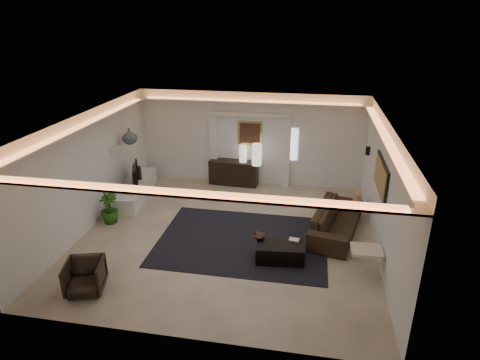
% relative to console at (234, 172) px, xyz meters
% --- Properties ---
extents(floor, '(7.00, 7.00, 0.00)m').
position_rel_console_xyz_m(floor, '(0.48, -3.25, -0.40)').
color(floor, beige).
rests_on(floor, ground).
extents(ceiling, '(7.00, 7.00, 0.00)m').
position_rel_console_xyz_m(ceiling, '(0.48, -3.25, 2.50)').
color(ceiling, white).
rests_on(ceiling, ground).
extents(wall_back, '(7.00, 0.00, 7.00)m').
position_rel_console_xyz_m(wall_back, '(0.48, 0.25, 1.05)').
color(wall_back, white).
rests_on(wall_back, ground).
extents(wall_front, '(7.00, 0.00, 7.00)m').
position_rel_console_xyz_m(wall_front, '(0.48, -6.75, 1.05)').
color(wall_front, white).
rests_on(wall_front, ground).
extents(wall_left, '(0.00, 7.00, 7.00)m').
position_rel_console_xyz_m(wall_left, '(-3.02, -3.25, 1.05)').
color(wall_left, white).
rests_on(wall_left, ground).
extents(wall_right, '(0.00, 7.00, 7.00)m').
position_rel_console_xyz_m(wall_right, '(3.98, -3.25, 1.05)').
color(wall_right, white).
rests_on(wall_right, ground).
extents(cove_soffit, '(7.00, 7.00, 0.04)m').
position_rel_console_xyz_m(cove_soffit, '(0.48, -3.25, 2.22)').
color(cove_soffit, silver).
rests_on(cove_soffit, ceiling).
extents(daylight_slit, '(0.25, 0.03, 1.00)m').
position_rel_console_xyz_m(daylight_slit, '(1.83, 0.23, 0.95)').
color(daylight_slit, white).
rests_on(daylight_slit, wall_back).
extents(area_rug, '(4.00, 3.00, 0.01)m').
position_rel_console_xyz_m(area_rug, '(0.88, -3.45, -0.39)').
color(area_rug, black).
rests_on(area_rug, ground).
extents(pilaster_left, '(0.22, 0.20, 2.20)m').
position_rel_console_xyz_m(pilaster_left, '(-0.67, 0.15, 0.70)').
color(pilaster_left, silver).
rests_on(pilaster_left, ground).
extents(pilaster_right, '(0.22, 0.20, 2.20)m').
position_rel_console_xyz_m(pilaster_right, '(1.63, 0.15, 0.70)').
color(pilaster_right, silver).
rests_on(pilaster_right, ground).
extents(alcove_header, '(2.52, 0.20, 0.12)m').
position_rel_console_xyz_m(alcove_header, '(0.48, 0.15, 1.85)').
color(alcove_header, silver).
rests_on(alcove_header, wall_back).
extents(painting_frame, '(0.74, 0.04, 0.74)m').
position_rel_console_xyz_m(painting_frame, '(0.48, 0.22, 1.25)').
color(painting_frame, tan).
rests_on(painting_frame, wall_back).
extents(painting_canvas, '(0.62, 0.02, 0.62)m').
position_rel_console_xyz_m(painting_canvas, '(0.48, 0.19, 1.25)').
color(painting_canvas, '#4C2D1E').
rests_on(painting_canvas, wall_back).
extents(art_panel_frame, '(0.04, 1.64, 0.74)m').
position_rel_console_xyz_m(art_panel_frame, '(3.95, -2.95, 1.30)').
color(art_panel_frame, black).
rests_on(art_panel_frame, wall_right).
extents(art_panel_gold, '(0.02, 1.50, 0.62)m').
position_rel_console_xyz_m(art_panel_gold, '(3.93, -2.95, 1.30)').
color(art_panel_gold, tan).
rests_on(art_panel_gold, wall_right).
extents(wall_sconce, '(0.12, 0.12, 0.22)m').
position_rel_console_xyz_m(wall_sconce, '(3.86, -1.05, 1.28)').
color(wall_sconce, black).
rests_on(wall_sconce, wall_right).
extents(wall_niche, '(0.10, 0.55, 0.04)m').
position_rel_console_xyz_m(wall_niche, '(-2.96, -1.85, 1.25)').
color(wall_niche, silver).
rests_on(wall_niche, wall_left).
extents(console, '(1.55, 0.56, 0.76)m').
position_rel_console_xyz_m(console, '(0.00, 0.00, 0.00)').
color(console, black).
rests_on(console, ground).
extents(lamp_left, '(0.29, 0.29, 0.53)m').
position_rel_console_xyz_m(lamp_left, '(0.30, 0.00, 0.69)').
color(lamp_left, '#F3E5C8').
rests_on(lamp_left, console).
extents(lamp_right, '(0.38, 0.38, 0.66)m').
position_rel_console_xyz_m(lamp_right, '(0.76, -0.23, 0.69)').
color(lamp_right, white).
rests_on(lamp_right, console).
extents(media_ledge, '(0.99, 2.64, 0.48)m').
position_rel_console_xyz_m(media_ledge, '(-2.67, -1.49, -0.18)').
color(media_ledge, silver).
rests_on(media_ledge, ground).
extents(tv, '(1.05, 0.56, 0.62)m').
position_rel_console_xyz_m(tv, '(-2.61, -1.71, 0.36)').
color(tv, black).
rests_on(tv, media_ledge).
extents(figurine, '(0.19, 0.19, 0.40)m').
position_rel_console_xyz_m(figurine, '(-2.64, -1.23, 0.24)').
color(figurine, black).
rests_on(figurine, media_ledge).
extents(ginger_jar, '(0.55, 0.55, 0.44)m').
position_rel_console_xyz_m(ginger_jar, '(-2.67, -1.53, 1.49)').
color(ginger_jar, slate).
rests_on(ginger_jar, wall_niche).
extents(plant, '(0.51, 0.51, 0.82)m').
position_rel_console_xyz_m(plant, '(-2.67, -3.12, 0.01)').
color(plant, '#205414').
rests_on(plant, ground).
extents(sofa, '(2.54, 1.44, 0.70)m').
position_rel_console_xyz_m(sofa, '(3.10, -2.66, -0.05)').
color(sofa, '#522E19').
rests_on(sofa, ground).
extents(throw_blanket, '(0.65, 0.53, 0.07)m').
position_rel_console_xyz_m(throw_blanket, '(3.63, -4.28, 0.15)').
color(throw_blanket, beige).
rests_on(throw_blanket, sofa).
extents(throw_pillow, '(0.19, 0.41, 0.40)m').
position_rel_console_xyz_m(throw_pillow, '(3.63, -1.76, 0.15)').
color(throw_pillow, tan).
rests_on(throw_pillow, sofa).
extents(coffee_table, '(1.09, 0.65, 0.39)m').
position_rel_console_xyz_m(coffee_table, '(1.84, -4.12, -0.20)').
color(coffee_table, black).
rests_on(coffee_table, ground).
extents(bowl, '(0.35, 0.35, 0.07)m').
position_rel_console_xyz_m(bowl, '(1.32, -3.90, 0.05)').
color(bowl, black).
rests_on(bowl, coffee_table).
extents(magazine, '(0.24, 0.19, 0.03)m').
position_rel_console_xyz_m(magazine, '(2.13, -3.87, 0.02)').
color(magazine, beige).
rests_on(magazine, coffee_table).
extents(armchair, '(0.87, 0.88, 0.66)m').
position_rel_console_xyz_m(armchair, '(-1.81, -5.86, -0.07)').
color(armchair, '#2C241F').
rests_on(armchair, ground).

